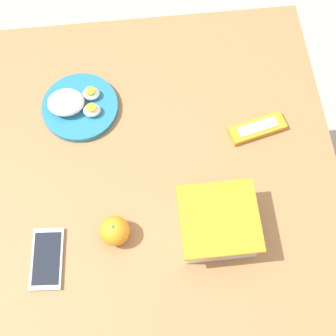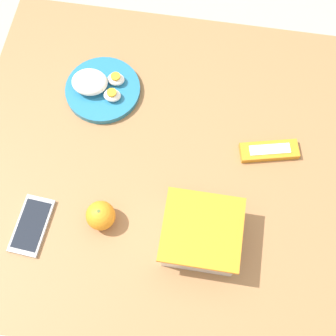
{
  "view_description": "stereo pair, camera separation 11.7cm",
  "coord_description": "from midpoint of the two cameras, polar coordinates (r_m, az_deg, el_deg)",
  "views": [
    {
      "loc": [
        0.0,
        0.47,
        1.89
      ],
      "look_at": [
        -0.04,
        0.03,
        0.81
      ],
      "focal_mm": 50.0,
      "sensor_mm": 36.0,
      "label": 1
    },
    {
      "loc": [
        -0.11,
        0.47,
        1.89
      ],
      "look_at": [
        -0.04,
        0.03,
        0.81
      ],
      "focal_mm": 50.0,
      "sensor_mm": 36.0,
      "label": 2
    }
  ],
  "objects": [
    {
      "name": "ground_plane",
      "position": [
        1.95,
        -3.14,
        -8.72
      ],
      "size": [
        10.0,
        10.0,
        0.0
      ],
      "primitive_type": "plane",
      "color": "#B2A899"
    },
    {
      "name": "food_container",
      "position": [
        1.12,
        3.21,
        -7.17
      ],
      "size": [
        0.18,
        0.18,
        0.09
      ],
      "color": "white",
      "rests_on": "table"
    },
    {
      "name": "rice_plate",
      "position": [
        1.3,
        -13.5,
        7.15
      ],
      "size": [
        0.21,
        0.21,
        0.06
      ],
      "color": "teal",
      "rests_on": "table"
    },
    {
      "name": "orange_fruit",
      "position": [
        1.13,
        -9.37,
        -7.93
      ],
      "size": [
        0.07,
        0.07,
        0.07
      ],
      "color": "orange",
      "rests_on": "table"
    },
    {
      "name": "candy_bar",
      "position": [
        1.25,
        8.35,
        4.52
      ],
      "size": [
        0.16,
        0.08,
        0.02
      ],
      "color": "orange",
      "rests_on": "table"
    },
    {
      "name": "cell_phone",
      "position": [
        1.18,
        -17.23,
        -10.87
      ],
      "size": [
        0.08,
        0.15,
        0.01
      ],
      "color": "#ADADB2",
      "rests_on": "table"
    },
    {
      "name": "table",
      "position": [
        1.33,
        -4.55,
        -2.03
      ],
      "size": [
        0.98,
        0.95,
        0.78
      ],
      "color": "#996B42",
      "rests_on": "ground_plane"
    }
  ]
}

